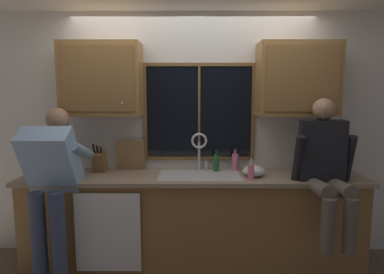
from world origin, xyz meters
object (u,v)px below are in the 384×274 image
(mixing_bowl, at_px, (254,171))
(soap_dispenser, at_px, (251,172))
(person_standing, at_px, (52,178))
(bottle_green_glass, at_px, (216,162))
(person_sitting_on_counter, at_px, (325,163))
(knife_block, at_px, (99,162))
(cutting_board, at_px, (131,155))
(bottle_tall_clear, at_px, (235,162))

(mixing_bowl, xyz_separation_m, soap_dispenser, (-0.05, -0.15, 0.03))
(person_standing, relative_size, bottle_green_glass, 6.98)
(person_sitting_on_counter, bearing_deg, soap_dispenser, 171.94)
(knife_block, xyz_separation_m, soap_dispenser, (1.50, -0.30, -0.03))
(cutting_board, bearing_deg, bottle_green_glass, -2.85)
(soap_dispenser, distance_m, bottle_green_glass, 0.46)
(cutting_board, xyz_separation_m, soap_dispenser, (1.19, -0.39, -0.08))
(bottle_green_glass, bearing_deg, soap_dispenser, -49.38)
(person_sitting_on_counter, xyz_separation_m, bottle_green_glass, (-0.95, 0.44, -0.09))
(mixing_bowl, height_order, soap_dispenser, soap_dispenser)
(knife_block, bearing_deg, cutting_board, 17.98)
(cutting_board, relative_size, soap_dispenser, 1.63)
(bottle_green_glass, relative_size, bottle_tall_clear, 0.99)
(person_sitting_on_counter, distance_m, knife_block, 2.18)
(person_standing, bearing_deg, person_sitting_on_counter, 1.43)
(person_sitting_on_counter, xyz_separation_m, soap_dispenser, (-0.65, 0.09, -0.11))
(person_sitting_on_counter, distance_m, mixing_bowl, 0.66)
(person_sitting_on_counter, bearing_deg, bottle_green_glass, 155.07)
(knife_block, height_order, mixing_bowl, knife_block)
(person_standing, xyz_separation_m, person_sitting_on_counter, (2.45, 0.06, 0.13))
(person_sitting_on_counter, height_order, bottle_tall_clear, person_sitting_on_counter)
(cutting_board, relative_size, bottle_green_glass, 1.45)
(person_standing, bearing_deg, bottle_tall_clear, 17.44)
(mixing_bowl, relative_size, bottle_tall_clear, 0.96)
(mixing_bowl, height_order, bottle_tall_clear, bottle_tall_clear)
(knife_block, distance_m, cutting_board, 0.32)
(person_sitting_on_counter, height_order, bottle_green_glass, person_sitting_on_counter)
(soap_dispenser, bearing_deg, person_sitting_on_counter, -8.06)
(knife_block, relative_size, soap_dispenser, 1.60)
(person_sitting_on_counter, distance_m, bottle_green_glass, 1.05)
(cutting_board, bearing_deg, mixing_bowl, -11.02)
(knife_block, relative_size, cutting_board, 0.98)
(person_standing, height_order, soap_dispenser, person_standing)
(bottle_green_glass, distance_m, bottle_tall_clear, 0.20)
(cutting_board, bearing_deg, person_sitting_on_counter, -14.77)
(soap_dispenser, relative_size, bottle_green_glass, 0.88)
(mixing_bowl, bearing_deg, person_sitting_on_counter, -22.16)
(bottle_green_glass, bearing_deg, person_sitting_on_counter, -24.93)
(person_sitting_on_counter, bearing_deg, person_standing, -178.57)
(knife_block, bearing_deg, bottle_tall_clear, 3.44)
(cutting_board, relative_size, mixing_bowl, 1.50)
(person_standing, height_order, cutting_board, person_standing)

